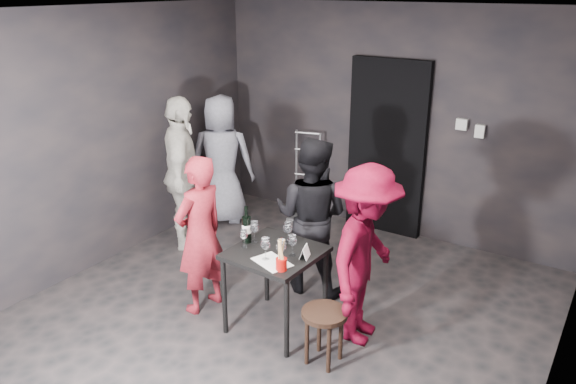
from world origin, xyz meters
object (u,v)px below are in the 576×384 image
Objects in this scene: tasting_table at (276,261)px; bystander_cream at (181,162)px; wine_bottle at (247,229)px; man_maroon at (366,252)px; breadstick_cup at (281,256)px; woman_black at (311,213)px; hand_truck at (306,202)px; stool at (324,321)px; server_red at (200,235)px; bystander_grey at (222,154)px.

bystander_cream reaches higher than tasting_table.
bystander_cream is at bearing 151.84° from wine_bottle.
man_maroon is (0.71, 0.27, 0.16)m from tasting_table.
woman_black is at bearing 107.40° from breadstick_cup.
woman_black is (-0.09, 0.76, 0.16)m from tasting_table.
hand_truck is at bearing 116.81° from breadstick_cup.
man_maroon is 1.06m from wine_bottle.
man_maroon reaches higher than stool.
breadstick_cup is (-0.49, -0.53, 0.06)m from man_maroon.
bystander_grey is at bearing -139.65° from server_red.
hand_truck reaches higher than breadstick_cup.
breadstick_cup is (1.29, -2.55, 0.66)m from hand_truck.
man_maroon reaches higher than woman_black.
bystander_grey reaches higher than wine_bottle.
hand_truck is 0.64× the size of bystander_grey.
woman_black is at bearing -73.90° from hand_truck.
hand_truck is 1.85m from bystander_cream.
server_red is at bearing -98.99° from hand_truck.
man_maroon is at bearing -141.89° from bystander_cream.
tasting_table is at bearing -2.08° from wine_bottle.
hand_truck is at bearing 114.80° from tasting_table.
server_red is at bearing -170.88° from bystander_cream.
tasting_table is at bearing 88.06° from woman_black.
woman_black is 0.94m from man_maroon.
bystander_grey is (-0.84, -0.66, 0.68)m from hand_truck.
bystander_cream is at bearing -10.50° from woman_black.
server_red is at bearing 171.10° from breadstick_cup.
bystander_grey is at bearing 143.71° from stool.
tasting_table is 0.78m from woman_black.
hand_truck is 0.77× the size of server_red.
man_maroon is (1.77, -2.02, 0.60)m from hand_truck.
hand_truck reaches higher than wine_bottle.
hand_truck is 0.56× the size of bystander_cream.
hand_truck is 3.42× the size of wine_bottle.
stool is at bearing 7.03° from breadstick_cup.
wine_bottle reaches higher than breadstick_cup.
hand_truck is 2.75m from man_maroon.
man_maroon is at bearing 124.37° from bystander_grey.
woman_black is 2.02m from bystander_grey.
bystander_cream is (-1.72, 0.06, 0.21)m from woman_black.
tasting_table is 2.52m from bystander_grey.
bystander_grey is (-1.90, 1.63, 0.24)m from tasting_table.
woman_black is at bearing 53.35° from man_maroon.
wine_bottle is 1.19× the size of breadstick_cup.
tasting_table is (1.06, -2.29, 0.44)m from hand_truck.
wine_bottle is at bearing 153.66° from breadstick_cup.
woman_black reaches higher than breadstick_cup.
hand_truck is 0.70× the size of man_maroon.
stool is 3.15m from bystander_grey.
stool is (1.66, -2.50, 0.17)m from hand_truck.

